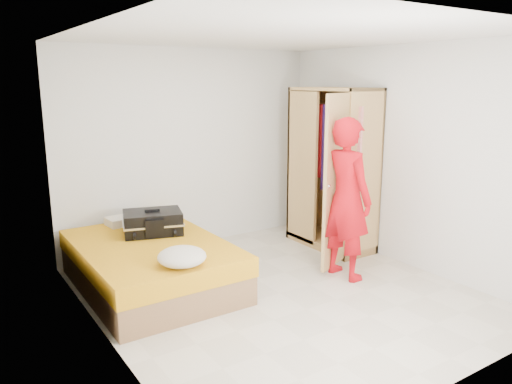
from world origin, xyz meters
TOP-DOWN VIEW (x-y plane):
  - room at (0.00, 0.00)m, footprint 4.00×4.02m
  - bed at (-1.05, 0.90)m, footprint 1.42×2.02m
  - wardrobe at (1.45, 0.84)m, footprint 1.13×1.42m
  - person at (0.90, -0.01)m, footprint 0.48×0.69m
  - suitcase at (-0.89, 1.21)m, footprint 0.76×0.64m
  - round_cushion at (-1.05, 0.11)m, footprint 0.45×0.45m
  - pillow at (-0.98, 1.75)m, footprint 0.54×0.31m

SIDE VIEW (x-z plane):
  - bed at x=-1.05m, z-range 0.00..0.50m
  - pillow at x=-0.98m, z-range 0.50..0.59m
  - round_cushion at x=-1.05m, z-range 0.50..0.67m
  - suitcase at x=-0.89m, z-range 0.48..0.77m
  - person at x=0.90m, z-range 0.00..1.81m
  - wardrobe at x=1.45m, z-range -0.05..2.05m
  - room at x=0.00m, z-range 0.00..2.60m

